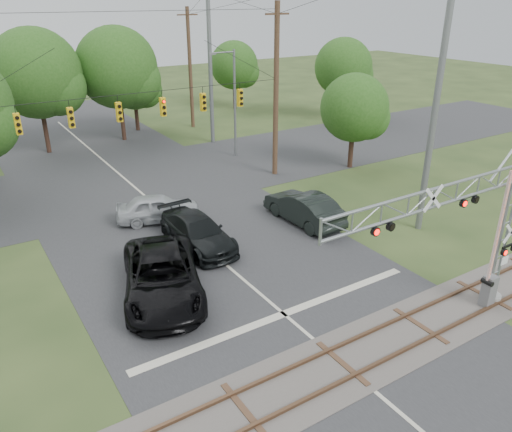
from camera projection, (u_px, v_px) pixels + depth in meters
ground at (384, 400)px, 15.84m from camera, size 160.00×160.00×0.00m
road_main at (229, 267)px, 23.55m from camera, size 14.00×90.00×0.02m
road_cross at (128, 182)px, 34.35m from camera, size 90.00×12.00×0.02m
railroad_track at (342, 363)px, 17.37m from camera, size 90.00×3.20×0.17m
crossing_gantry at (463, 226)px, 17.87m from camera, size 10.05×0.87×6.79m
traffic_signal_span at (156, 107)px, 29.38m from camera, size 19.34×0.36×11.50m
pickup_black at (162, 276)px, 20.97m from camera, size 5.15×7.44×1.89m
car_dark at (198, 232)px, 25.24m from camera, size 2.42×5.58×1.60m
sedan_silver at (158, 208)px, 28.13m from camera, size 4.99×3.21×1.58m
suv_dark at (304, 208)px, 27.94m from camera, size 2.02×5.38×1.75m
streetlight at (233, 99)px, 37.95m from camera, size 2.18×0.23×8.17m
utility_poles at (166, 92)px, 31.55m from camera, size 24.99×28.06×14.27m
treeline at (25, 81)px, 37.82m from camera, size 55.94×28.97×9.96m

